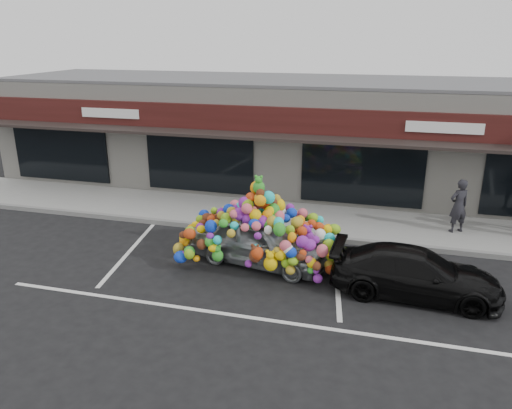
# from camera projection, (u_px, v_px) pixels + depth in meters

# --- Properties ---
(ground) EXTENTS (90.00, 90.00, 0.00)m
(ground) POSITION_uv_depth(u_px,v_px,m) (232.00, 268.00, 13.49)
(ground) COLOR black
(ground) RESTS_ON ground
(shop_building) EXTENTS (24.00, 7.20, 4.31)m
(shop_building) POSITION_uv_depth(u_px,v_px,m) (293.00, 132.00, 20.51)
(shop_building) COLOR beige
(shop_building) RESTS_ON ground
(sidewalk) EXTENTS (26.00, 3.00, 0.15)m
(sidewalk) POSITION_uv_depth(u_px,v_px,m) (267.00, 216.00, 17.12)
(sidewalk) COLOR gray
(sidewalk) RESTS_ON ground
(kerb) EXTENTS (26.00, 0.18, 0.16)m
(kerb) POSITION_uv_depth(u_px,v_px,m) (256.00, 232.00, 15.75)
(kerb) COLOR slate
(kerb) RESTS_ON ground
(parking_stripe_left) EXTENTS (0.73, 4.37, 0.01)m
(parking_stripe_left) POSITION_uv_depth(u_px,v_px,m) (129.00, 252.00, 14.46)
(parking_stripe_left) COLOR silver
(parking_stripe_left) RESTS_ON ground
(parking_stripe_mid) EXTENTS (0.73, 4.37, 0.01)m
(parking_stripe_mid) POSITION_uv_depth(u_px,v_px,m) (337.00, 276.00, 12.98)
(parking_stripe_mid) COLOR silver
(parking_stripe_mid) RESTS_ON ground
(lane_line) EXTENTS (14.00, 0.12, 0.01)m
(lane_line) POSITION_uv_depth(u_px,v_px,m) (287.00, 323.00, 10.90)
(lane_line) COLOR silver
(lane_line) RESTS_ON ground
(toy_car) EXTENTS (2.83, 4.41, 2.40)m
(toy_car) POSITION_uv_depth(u_px,v_px,m) (260.00, 235.00, 13.54)
(toy_car) COLOR gray
(toy_car) RESTS_ON ground
(black_sedan) EXTENTS (1.82, 4.07, 1.16)m
(black_sedan) POSITION_uv_depth(u_px,v_px,m) (415.00, 273.00, 11.89)
(black_sedan) COLOR black
(black_sedan) RESTS_ON ground
(pedestrian_a) EXTENTS (0.74, 0.66, 1.69)m
(pedestrian_a) POSITION_uv_depth(u_px,v_px,m) (459.00, 206.00, 15.29)
(pedestrian_a) COLOR black
(pedestrian_a) RESTS_ON sidewalk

